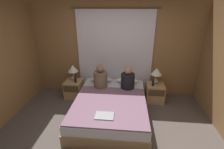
# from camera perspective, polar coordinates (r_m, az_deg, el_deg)

# --- Properties ---
(ground_plane) EXTENTS (16.00, 16.00, 0.00)m
(ground_plane) POSITION_cam_1_polar(r_m,az_deg,el_deg) (3.36, -1.88, -21.72)
(ground_plane) COLOR #564C47
(wall_back) EXTENTS (4.58, 0.06, 2.50)m
(wall_back) POSITION_cam_1_polar(r_m,az_deg,el_deg) (4.43, 1.06, 8.48)
(wall_back) COLOR olive
(wall_back) RESTS_ON ground_plane
(curtain_panel) EXTENTS (2.20, 0.02, 2.32)m
(curtain_panel) POSITION_cam_1_polar(r_m,az_deg,el_deg) (4.40, 0.98, 7.12)
(curtain_panel) COLOR silver
(curtain_panel) RESTS_ON ground_plane
(bed) EXTENTS (1.60, 2.08, 0.45)m
(bed) POSITION_cam_1_polar(r_m,az_deg,el_deg) (3.80, -0.46, -11.29)
(bed) COLOR #99754C
(bed) RESTS_ON ground_plane
(nightstand_left) EXTENTS (0.46, 0.44, 0.49)m
(nightstand_left) POSITION_cam_1_polar(r_m,az_deg,el_deg) (4.62, -13.25, -4.95)
(nightstand_left) COLOR tan
(nightstand_left) RESTS_ON ground_plane
(nightstand_right) EXTENTS (0.46, 0.44, 0.49)m
(nightstand_right) POSITION_cam_1_polar(r_m,az_deg,el_deg) (4.46, 14.82, -6.20)
(nightstand_right) COLOR tan
(nightstand_right) RESTS_ON ground_plane
(lamp_left) EXTENTS (0.28, 0.28, 0.43)m
(lamp_left) POSITION_cam_1_polar(r_m,az_deg,el_deg) (4.47, -13.58, 1.58)
(lamp_left) COLOR #B2A899
(lamp_left) RESTS_ON nightstand_left
(lamp_right) EXTENTS (0.28, 0.28, 0.43)m
(lamp_right) POSITION_cam_1_polar(r_m,az_deg,el_deg) (4.30, 15.40, 0.54)
(lamp_right) COLOR #B2A899
(lamp_right) RESTS_ON nightstand_right
(pillow_left) EXTENTS (0.59, 0.29, 0.12)m
(pillow_left) POSITION_cam_1_polar(r_m,az_deg,el_deg) (4.44, -3.85, -1.72)
(pillow_left) COLOR silver
(pillow_left) RESTS_ON bed
(pillow_right) EXTENTS (0.59, 0.29, 0.12)m
(pillow_right) POSITION_cam_1_polar(r_m,az_deg,el_deg) (4.39, 5.26, -2.09)
(pillow_right) COLOR silver
(pillow_right) RESTS_ON bed
(blanket_on_bed) EXTENTS (1.54, 1.48, 0.03)m
(blanket_on_bed) POSITION_cam_1_polar(r_m,az_deg,el_deg) (3.44, -0.94, -10.50)
(blanket_on_bed) COLOR slate
(blanket_on_bed) RESTS_ON bed
(person_left_in_bed) EXTENTS (0.34, 0.34, 0.61)m
(person_left_in_bed) POSITION_cam_1_polar(r_m,az_deg,el_deg) (4.04, -4.06, -1.41)
(person_left_in_bed) COLOR brown
(person_left_in_bed) RESTS_ON bed
(person_right_in_bed) EXTENTS (0.33, 0.33, 0.58)m
(person_right_in_bed) POSITION_cam_1_polar(r_m,az_deg,el_deg) (4.00, 5.55, -1.93)
(person_right_in_bed) COLOR black
(person_right_in_bed) RESTS_ON bed
(beer_bottle_on_left_stand) EXTENTS (0.06, 0.06, 0.22)m
(beer_bottle_on_left_stand) POSITION_cam_1_polar(r_m,az_deg,el_deg) (4.38, -12.74, -1.76)
(beer_bottle_on_left_stand) COLOR black
(beer_bottle_on_left_stand) RESTS_ON nightstand_left
(beer_bottle_on_right_stand) EXTENTS (0.06, 0.06, 0.21)m
(beer_bottle_on_right_stand) POSITION_cam_1_polar(r_m,az_deg,el_deg) (4.23, 14.22, -2.91)
(beer_bottle_on_right_stand) COLOR black
(beer_bottle_on_right_stand) RESTS_ON nightstand_right
(laptop_on_bed) EXTENTS (0.35, 0.24, 0.02)m
(laptop_on_bed) POSITION_cam_1_polar(r_m,az_deg,el_deg) (3.10, -2.66, -14.28)
(laptop_on_bed) COLOR #9EA0A5
(laptop_on_bed) RESTS_ON blanket_on_bed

